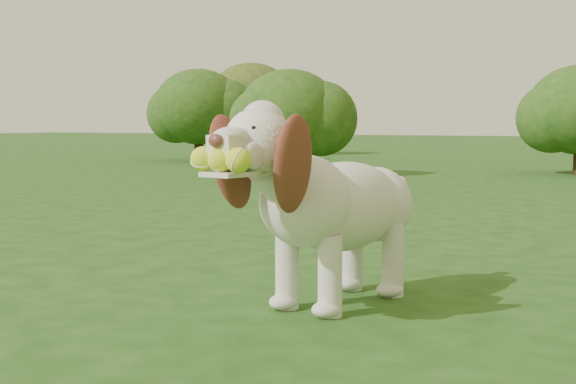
% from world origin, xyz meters
% --- Properties ---
extents(ground, '(80.00, 80.00, 0.00)m').
position_xyz_m(ground, '(0.00, 0.00, 0.00)').
color(ground, '#1D3F12').
rests_on(ground, ground).
extents(dog, '(0.55, 1.23, 0.80)m').
position_xyz_m(dog, '(-0.20, 0.51, 0.43)').
color(dog, silver).
rests_on(dog, ground).
extents(shrub_a, '(1.39, 1.39, 1.44)m').
position_xyz_m(shrub_a, '(-3.95, 7.27, 0.84)').
color(shrub_a, '#382314').
rests_on(shrub_a, ground).
extents(shrub_e, '(1.65, 1.65, 1.71)m').
position_xyz_m(shrub_e, '(-7.36, 10.09, 1.00)').
color(shrub_e, '#382314').
rests_on(shrub_e, ground).
extents(shrub_g, '(1.97, 1.97, 2.04)m').
position_xyz_m(shrub_g, '(-8.02, 13.14, 1.20)').
color(shrub_g, '#382314').
rests_on(shrub_g, ground).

